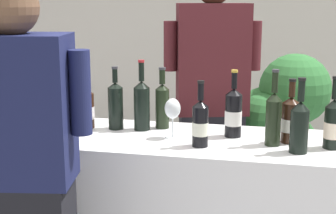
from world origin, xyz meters
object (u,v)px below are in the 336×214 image
object	(u,v)px
wine_bottle_2	(233,113)
person_guest	(23,197)
wine_bottle_0	(290,120)
wine_glass	(173,110)
wine_bottle_1	(86,108)
wine_bottle_8	(273,117)
ice_bucket	(8,113)
wine_bottle_4	(59,107)
potted_shrub	(277,123)
wine_bottle_9	(142,104)
wine_bottle_10	(162,104)
wine_bottle_6	(299,125)
wine_bottle_3	(116,105)
person_server	(211,119)
wine_bottle_7	(333,124)
wine_bottle_5	(200,123)

from	to	relation	value
wine_bottle_2	person_guest	world-z (taller)	person_guest
wine_bottle_0	wine_glass	world-z (taller)	wine_bottle_0
wine_bottle_1	wine_bottle_8	bearing A→B (deg)	-6.86
ice_bucket	person_guest	distance (m)	0.64
wine_bottle_4	person_guest	size ratio (longest dim) A/B	0.19
wine_bottle_4	person_guest	world-z (taller)	person_guest
wine_bottle_2	ice_bucket	distance (m)	1.11
wine_bottle_0	wine_bottle_8	bearing A→B (deg)	-141.94
potted_shrub	wine_glass	bearing A→B (deg)	-116.19
wine_bottle_9	wine_bottle_10	size ratio (longest dim) A/B	1.13
wine_bottle_2	wine_bottle_6	distance (m)	0.36
wine_bottle_3	wine_bottle_6	xyz separation A→B (m)	(0.91, -0.22, -0.00)
wine_glass	ice_bucket	bearing A→B (deg)	-172.28
wine_bottle_0	wine_bottle_9	world-z (taller)	wine_bottle_9
person_server	wine_bottle_7	bearing A→B (deg)	-45.58
wine_bottle_1	ice_bucket	size ratio (longest dim) A/B	1.44
wine_bottle_2	wine_bottle_1	bearing A→B (deg)	179.53
wine_bottle_2	potted_shrub	size ratio (longest dim) A/B	0.27
person_guest	wine_glass	bearing A→B (deg)	52.28
wine_bottle_0	wine_bottle_4	world-z (taller)	wine_bottle_4
wine_bottle_7	ice_bucket	xyz separation A→B (m)	(-1.54, -0.09, -0.01)
wine_bottle_3	person_server	size ratio (longest dim) A/B	0.19
wine_bottle_6	potted_shrub	xyz separation A→B (m)	(-0.08, 1.15, -0.28)
wine_bottle_6	wine_glass	size ratio (longest dim) A/B	1.71
wine_bottle_8	potted_shrub	size ratio (longest dim) A/B	0.29
ice_bucket	person_server	xyz separation A→B (m)	(0.92, 0.73, -0.16)
wine_bottle_9	ice_bucket	bearing A→B (deg)	-160.33
wine_bottle_3	ice_bucket	bearing A→B (deg)	-156.47
wine_bottle_2	wine_bottle_0	bearing A→B (deg)	-9.86
wine_bottle_4	wine_bottle_8	size ratio (longest dim) A/B	0.88
wine_glass	potted_shrub	world-z (taller)	potted_shrub
wine_bottle_7	person_guest	xyz separation A→B (m)	(-1.21, -0.60, -0.21)
wine_bottle_1	wine_bottle_5	bearing A→B (deg)	-17.82
wine_bottle_2	ice_bucket	size ratio (longest dim) A/B	1.55
wine_bottle_7	wine_bottle_4	bearing A→B (deg)	176.94
wine_bottle_3	wine_bottle_5	size ratio (longest dim) A/B	1.07
wine_bottle_3	wine_bottle_6	size ratio (longest dim) A/B	0.98
ice_bucket	potted_shrub	distance (m)	1.76
wine_bottle_5	wine_bottle_6	bearing A→B (deg)	-0.26
wine_bottle_6	wine_bottle_8	size ratio (longest dim) A/B	0.94
wine_bottle_5	wine_bottle_7	distance (m)	0.59
wine_glass	person_guest	distance (m)	0.81
wine_bottle_3	wine_bottle_4	world-z (taller)	wine_bottle_3
wine_bottle_8	wine_bottle_7	bearing A→B (deg)	1.89
wine_bottle_7	ice_bucket	distance (m)	1.55
wine_bottle_1	person_server	size ratio (longest dim) A/B	0.18
wine_bottle_1	wine_bottle_6	xyz separation A→B (m)	(1.06, -0.20, 0.02)
wine_bottle_6	potted_shrub	bearing A→B (deg)	93.79
wine_bottle_8	person_guest	world-z (taller)	person_guest
wine_bottle_10	person_guest	bearing A→B (deg)	-116.08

